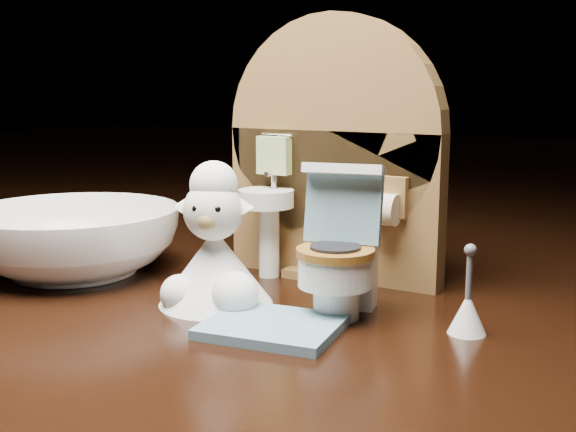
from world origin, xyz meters
name	(u,v)px	position (x,y,z in m)	size (l,w,h in m)	color
backdrop_panel	(332,165)	(0.00, 0.06, 0.07)	(0.13, 0.05, 0.15)	brown
toy_toilet	(340,260)	(0.03, 0.00, 0.03)	(0.04, 0.05, 0.07)	white
bath_mat	(272,327)	(0.02, -0.03, 0.00)	(0.06, 0.05, 0.00)	#648C9C
toilet_brush	(468,310)	(0.10, 0.01, 0.01)	(0.02, 0.02, 0.04)	white
plush_lamb	(215,255)	(-0.03, -0.01, 0.03)	(0.06, 0.06, 0.08)	white
ceramic_bowl	(74,241)	(-0.14, 0.00, 0.02)	(0.13, 0.13, 0.04)	white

